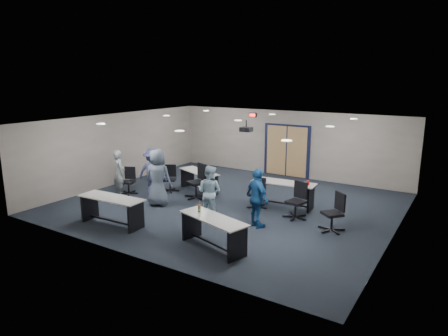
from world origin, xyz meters
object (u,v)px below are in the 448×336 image
Objects in this scene: person_plaid at (158,177)px; person_lightblue at (210,192)px; table_front_left at (112,206)px; person_gray at (119,173)px; chair_back_b at (196,181)px; chair_loose_left at (128,181)px; person_navy at (257,198)px; chair_loose_right at (332,212)px; person_back at (152,172)px; chair_back_a at (170,179)px; chair_back_d at (296,201)px; table_back_right at (284,190)px; table_back_left at (199,177)px; table_front_right at (213,227)px; chair_back_c at (257,193)px.

person_plaid reaches higher than person_lightblue.
table_front_left is 2.89m from person_gray.
table_front_left is 3.32m from chair_back_b.
person_navy is at bearing -27.87° from chair_loose_left.
person_navy is at bearing -115.67° from chair_loose_right.
chair_back_a is at bearing -120.97° from person_back.
person_lightblue reaches higher than chair_back_a.
chair_back_d is at bearing 35.36° from table_front_left.
person_lightblue is at bearing -127.65° from table_back_right.
table_front_left is at bearing -69.51° from table_back_left.
table_back_left is at bearing -178.08° from chair_back_d.
chair_back_d is (3.63, -0.05, -0.05)m from chair_back_b.
chair_back_a is (-0.80, 3.45, -0.07)m from table_front_left.
table_back_right is at bearing -171.55° from chair_loose_right.
table_back_left is at bearing 145.93° from table_front_right.
person_plaid is at bearing 89.20° from table_front_left.
table_front_right is 1.22× the size of person_back.
table_back_right is 2.16× the size of chair_loose_left.
chair_loose_right is (7.12, 0.43, 0.05)m from chair_loose_left.
person_lightblue is (1.99, 1.90, 0.24)m from table_front_left.
table_front_left is at bearing 40.92° from person_lightblue.
table_back_right is 4.01m from person_plaid.
table_front_right is 3.33m from chair_loose_right.
chair_loose_left is at bearing 10.17° from person_back.
chair_loose_right is (1.94, -1.20, -0.03)m from table_back_right.
table_front_right reaches higher than chair_back_a.
chair_back_a is at bearing 157.52° from table_front_right.
person_plaid is at bearing 29.00° from person_navy.
person_lightblue is (1.95, -2.16, 0.29)m from table_back_left.
person_navy is at bearing -91.37° from table_back_right.
table_back_right reaches higher than table_back_left.
person_navy is 1.00× the size of person_back.
table_back_right is (0.13, 3.81, 0.02)m from table_front_right.
chair_back_b is at bearing -2.41° from chair_loose_left.
person_plaid reaches higher than table_front_left.
chair_back_c is 0.60× the size of person_lightblue.
person_navy is (3.01, -1.28, 0.24)m from chair_back_b.
chair_back_b is (0.43, -0.77, 0.09)m from table_back_left.
table_front_left is 3.00m from chair_loose_left.
chair_back_b is 0.64× the size of person_plaid.
table_back_left is 1.20× the size of person_lightblue.
table_back_right is at bearing -132.19° from person_gray.
person_gray is at bearing -17.07° from person_plaid.
person_back is at bearing -135.63° from chair_back_a.
chair_back_c is 0.91× the size of chair_loose_right.
table_back_left is 3.33m from table_back_right.
chair_back_d is 1.41m from person_navy.
chair_loose_right is at bearing -146.32° from person_gray.
table_back_left is at bearing -152.95° from chair_loose_right.
chair_loose_left is at bearing -170.68° from chair_back_c.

